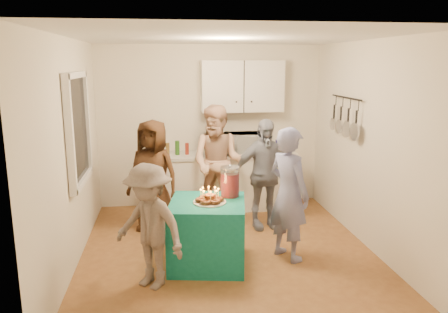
{
  "coord_description": "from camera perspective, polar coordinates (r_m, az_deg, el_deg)",
  "views": [
    {
      "loc": [
        -0.74,
        -5.02,
        2.33
      ],
      "look_at": [
        0.0,
        0.35,
        1.15
      ],
      "focal_mm": 35.0,
      "sensor_mm": 36.0,
      "label": 1
    }
  ],
  "objects": [
    {
      "name": "punch_jar",
      "position": [
        5.18,
        0.77,
        -3.41
      ],
      "size": [
        0.22,
        0.22,
        0.34
      ],
      "primitive_type": "cylinder",
      "color": "#AE0D1D",
      "rests_on": "party_table"
    },
    {
      "name": "counter",
      "position": [
        7.05,
        0.1,
        -3.37
      ],
      "size": [
        2.2,
        0.58,
        0.86
      ],
      "primitive_type": "cube",
      "color": "white",
      "rests_on": "floor"
    },
    {
      "name": "party_table",
      "position": [
        5.15,
        -2.15,
        -9.95
      ],
      "size": [
        0.98,
        0.98,
        0.76
      ],
      "primitive_type": "cube",
      "rotation": [
        0.0,
        0.0,
        -0.17
      ],
      "color": "#117165",
      "rests_on": "floor"
    },
    {
      "name": "floor",
      "position": [
        5.58,
        0.51,
        -12.39
      ],
      "size": [
        4.0,
        4.0,
        0.0
      ],
      "primitive_type": "plane",
      "color": "brown",
      "rests_on": "ground"
    },
    {
      "name": "child_near_left",
      "position": [
        4.62,
        -9.74,
        -9.0
      ],
      "size": [
        0.98,
        0.93,
        1.33
      ],
      "primitive_type": "imported",
      "rotation": [
        0.0,
        0.0,
        -0.69
      ],
      "color": "#645650",
      "rests_on": "floor"
    },
    {
      "name": "pot_rack",
      "position": [
        6.27,
        15.37,
        5.15
      ],
      "size": [
        0.12,
        1.0,
        0.6
      ],
      "primitive_type": "cube",
      "color": "black",
      "rests_on": "right_wall"
    },
    {
      "name": "woman_back_left",
      "position": [
        6.15,
        -9.22,
        -2.46
      ],
      "size": [
        0.91,
        0.8,
        1.56
      ],
      "primitive_type": "imported",
      "rotation": [
        0.0,
        0.0,
        -0.48
      ],
      "color": "brown",
      "rests_on": "floor"
    },
    {
      "name": "woman_back_center",
      "position": [
        6.48,
        -0.75,
        -0.84
      ],
      "size": [
        1.03,
        0.93,
        1.72
      ],
      "primitive_type": "imported",
      "rotation": [
        0.0,
        0.0,
        -0.41
      ],
      "color": "tan",
      "rests_on": "floor"
    },
    {
      "name": "microwave",
      "position": [
        6.95,
        2.48,
        1.79
      ],
      "size": [
        0.57,
        0.39,
        0.32
      ],
      "primitive_type": "imported",
      "rotation": [
        0.0,
        0.0,
        -0.0
      ],
      "color": "white",
      "rests_on": "countertop"
    },
    {
      "name": "woman_back_right",
      "position": [
        6.16,
        5.17,
        -2.31
      ],
      "size": [
        0.97,
        0.53,
        1.57
      ],
      "primitive_type": "imported",
      "rotation": [
        0.0,
        0.0,
        0.17
      ],
      "color": "black",
      "rests_on": "floor"
    },
    {
      "name": "left_wall",
      "position": [
        5.23,
        -19.37,
        0.23
      ],
      "size": [
        4.0,
        4.0,
        0.0
      ],
      "primitive_type": "plane",
      "color": "silver",
      "rests_on": "floor"
    },
    {
      "name": "ceiling",
      "position": [
        5.08,
        0.56,
        15.33
      ],
      "size": [
        4.0,
        4.0,
        0.0
      ],
      "primitive_type": "plane",
      "color": "white",
      "rests_on": "floor"
    },
    {
      "name": "right_wall",
      "position": [
        5.72,
        18.67,
        1.26
      ],
      "size": [
        4.0,
        4.0,
        0.0
      ],
      "primitive_type": "plane",
      "color": "silver",
      "rests_on": "floor"
    },
    {
      "name": "man_birthday",
      "position": [
        5.22,
        8.45,
        -4.86
      ],
      "size": [
        0.62,
        0.7,
        1.6
      ],
      "primitive_type": "imported",
      "rotation": [
        0.0,
        0.0,
        2.09
      ],
      "color": "#8187BD",
      "rests_on": "floor"
    },
    {
      "name": "donut_cake",
      "position": [
        4.97,
        -1.9,
        -5.05
      ],
      "size": [
        0.38,
        0.38,
        0.18
      ],
      "primitive_type": null,
      "color": "#381C0C",
      "rests_on": "party_table"
    },
    {
      "name": "window_night",
      "position": [
        5.47,
        -18.64,
        3.45
      ],
      "size": [
        0.04,
        1.0,
        1.2
      ],
      "primitive_type": "cube",
      "color": "black",
      "rests_on": "left_wall"
    },
    {
      "name": "countertop",
      "position": [
        6.94,
        0.1,
        0.25
      ],
      "size": [
        2.24,
        0.62,
        0.05
      ],
      "primitive_type": "cube",
      "color": "beige",
      "rests_on": "counter"
    },
    {
      "name": "back_wall",
      "position": [
        7.13,
        -1.83,
        3.96
      ],
      "size": [
        3.6,
        3.6,
        0.0
      ],
      "primitive_type": "plane",
      "color": "silver",
      "rests_on": "floor"
    },
    {
      "name": "upper_cabinet",
      "position": [
        6.99,
        2.4,
        9.15
      ],
      "size": [
        1.3,
        0.3,
        0.8
      ],
      "primitive_type": "cube",
      "color": "white",
      "rests_on": "back_wall"
    }
  ]
}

